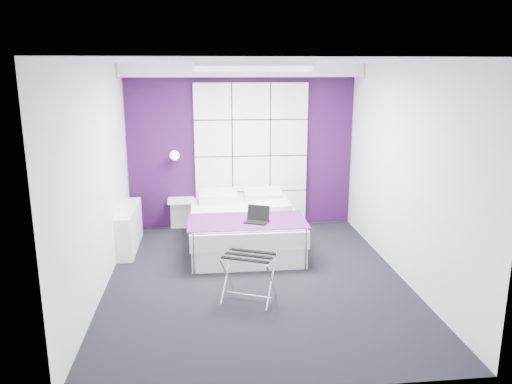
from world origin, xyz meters
TOP-DOWN VIEW (x-y plane):
  - floor at (0.00, 0.00)m, footprint 4.40×4.40m
  - ceiling at (0.00, 0.00)m, footprint 4.40×4.40m
  - wall_back at (0.00, 2.20)m, footprint 3.60×0.00m
  - wall_left at (-1.80, 0.00)m, footprint 0.00×4.40m
  - wall_right at (1.80, 0.00)m, footprint 0.00×4.40m
  - accent_wall at (0.00, 2.19)m, footprint 3.58×0.02m
  - soffit at (0.00, 1.95)m, footprint 3.58×0.50m
  - headboard at (0.15, 2.14)m, footprint 1.80×0.08m
  - skylight at (0.00, 0.60)m, footprint 1.36×0.86m
  - wall_lamp at (-1.05, 2.06)m, footprint 0.15×0.15m
  - radiator at (-1.69, 1.30)m, footprint 0.22×1.20m
  - bed at (-0.05, 1.19)m, footprint 1.58×1.90m
  - nightstand at (-0.98, 2.02)m, footprint 0.41×0.32m
  - luggage_rack at (-0.14, -0.54)m, footprint 0.54×0.40m
  - laptop at (0.07, 0.65)m, footprint 0.30×0.22m

SIDE VIEW (x-z plane):
  - floor at x=0.00m, z-range 0.00..0.00m
  - luggage_rack at x=-0.14m, z-range 0.00..0.53m
  - bed at x=-0.05m, z-range -0.05..0.62m
  - radiator at x=-1.69m, z-range 0.00..0.60m
  - nightstand at x=-0.98m, z-range 0.48..0.52m
  - laptop at x=0.07m, z-range 0.48..0.70m
  - headboard at x=0.15m, z-range 0.02..2.32m
  - wall_lamp at x=-1.05m, z-range 1.15..1.29m
  - wall_left at x=-1.80m, z-range -0.90..3.50m
  - wall_right at x=1.80m, z-range -0.90..3.50m
  - accent_wall at x=0.00m, z-range 0.01..2.59m
  - wall_back at x=0.00m, z-range -0.50..3.10m
  - soffit at x=0.00m, z-range 2.40..2.60m
  - skylight at x=0.00m, z-range 2.49..2.61m
  - ceiling at x=0.00m, z-range 2.60..2.60m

